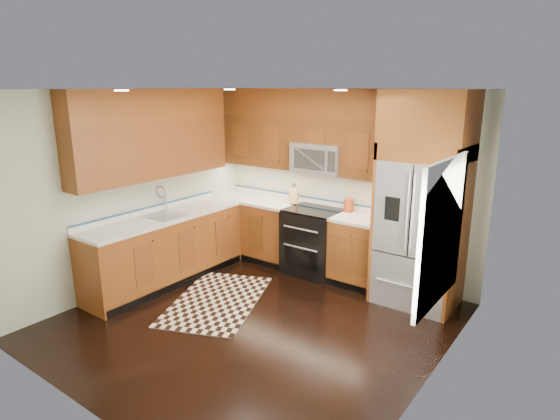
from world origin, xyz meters
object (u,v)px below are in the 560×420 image
Objects in this scene: utensil_crock at (349,203)px; refrigerator at (422,201)px; knife_block at (294,195)px; rug at (217,300)px; range at (313,241)px.

refrigerator is at bearing -12.09° from utensil_crock.
rug is at bearing -90.76° from knife_block.
utensil_crock is at bearing 167.91° from refrigerator.
utensil_crock is at bearing 3.94° from knife_block.
refrigerator is 1.16m from utensil_crock.
knife_block reaches higher than rug.
utensil_crock reaches higher than range.
range is 1.76m from refrigerator.
refrigerator reaches higher than utensil_crock.
range is at bearing -155.58° from utensil_crock.
knife_block is (-0.44, 0.14, 0.59)m from range.
refrigerator is 2.82m from rug.
refrigerator is 2.01m from knife_block.
refrigerator is at bearing 13.75° from rug.
refrigerator is at bearing -5.09° from knife_block.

